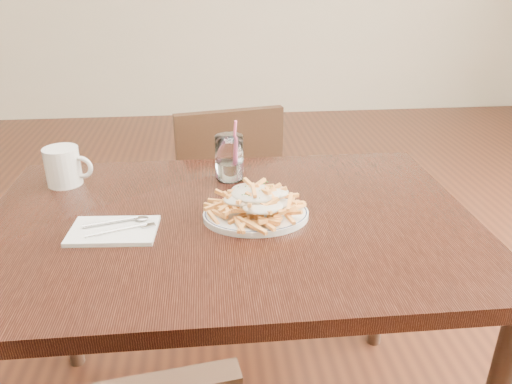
{
  "coord_description": "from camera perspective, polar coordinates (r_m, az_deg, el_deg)",
  "views": [
    {
      "loc": [
        -0.04,
        -1.08,
        1.33
      ],
      "look_at": [
        0.06,
        -0.01,
        0.82
      ],
      "focal_mm": 35.0,
      "sensor_mm": 36.0,
      "label": 1
    }
  ],
  "objects": [
    {
      "name": "cutlery",
      "position": [
        1.2,
        -15.99,
        -3.83
      ],
      "size": [
        0.18,
        0.11,
        0.01
      ],
      "color": "silver",
      "rests_on": "napkin"
    },
    {
      "name": "table",
      "position": [
        1.26,
        -2.91,
        -6.08
      ],
      "size": [
        1.2,
        0.8,
        0.75
      ],
      "color": "black",
      "rests_on": "ground"
    },
    {
      "name": "coffee_mug",
      "position": [
        1.48,
        -21.11,
        2.75
      ],
      "size": [
        0.13,
        0.1,
        0.11
      ],
      "color": "white",
      "rests_on": "table"
    },
    {
      "name": "fries_plate",
      "position": [
        1.22,
        -0.0,
        -2.6
      ],
      "size": [
        0.31,
        0.29,
        0.02
      ],
      "color": "white",
      "rests_on": "table"
    },
    {
      "name": "napkin",
      "position": [
        1.2,
        -15.97,
        -4.27
      ],
      "size": [
        0.21,
        0.14,
        0.01
      ],
      "primitive_type": "cube",
      "rotation": [
        0.0,
        0.0,
        -0.07
      ],
      "color": "white",
      "rests_on": "table"
    },
    {
      "name": "loaded_fries",
      "position": [
        1.2,
        -0.0,
        -0.72
      ],
      "size": [
        0.26,
        0.22,
        0.07
      ],
      "color": "#F2A14A",
      "rests_on": "fries_plate"
    },
    {
      "name": "chair_far",
      "position": [
        1.98,
        -3.53,
        -0.26
      ],
      "size": [
        0.46,
        0.46,
        0.85
      ],
      "color": "black",
      "rests_on": "ground"
    },
    {
      "name": "water_glass",
      "position": [
        1.42,
        -3.05,
        3.61
      ],
      "size": [
        0.08,
        0.08,
        0.18
      ],
      "color": "white",
      "rests_on": "table"
    }
  ]
}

